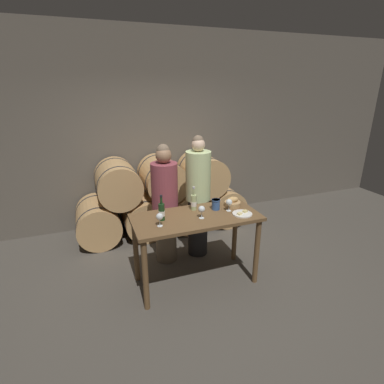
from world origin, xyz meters
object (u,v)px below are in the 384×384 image
object	(u,v)px
cheese_plate	(242,214)
bread_basket	(233,203)
blue_crock	(216,204)
wine_glass_center	(229,202)
wine_bottle_white	(194,202)
tasting_table	(196,226)
person_right	(198,197)
wine_glass_left	(202,209)
wine_bottle_red	(162,212)
person_left	(165,204)
wine_glass_far_left	(160,217)

from	to	relation	value
cheese_plate	bread_basket	bearing A→B (deg)	87.46
blue_crock	bread_basket	distance (m)	0.24
bread_basket	wine_glass_center	world-z (taller)	wine_glass_center
wine_bottle_white	cheese_plate	xyz separation A→B (m)	(0.49, -0.33, -0.09)
bread_basket	wine_glass_center	size ratio (longest dim) A/B	1.32
tasting_table	blue_crock	distance (m)	0.37
person_right	wine_glass_left	xyz separation A→B (m)	(-0.23, -0.70, 0.13)
person_right	wine_bottle_red	distance (m)	0.89
person_left	wine_glass_left	size ratio (longest dim) A/B	10.83
wine_glass_far_left	wine_glass_center	xyz separation A→B (m)	(0.89, 0.11, 0.00)
wine_bottle_white	wine_glass_center	xyz separation A→B (m)	(0.39, -0.18, 0.01)
wine_bottle_red	wine_glass_left	distance (m)	0.45
person_right	tasting_table	bearing A→B (deg)	-113.44
wine_glass_left	person_right	bearing A→B (deg)	71.69
wine_bottle_red	bread_basket	distance (m)	0.94
tasting_table	person_left	world-z (taller)	person_left
bread_basket	person_left	bearing A→B (deg)	146.22
blue_crock	person_left	bearing A→B (deg)	133.92
wine_bottle_white	wine_glass_center	size ratio (longest dim) A/B	1.95
wine_bottle_white	wine_glass_far_left	xyz separation A→B (m)	(-0.50, -0.29, 0.01)
bread_basket	wine_glass_left	distance (m)	0.54
person_left	wine_bottle_red	size ratio (longest dim) A/B	5.47
person_right	blue_crock	world-z (taller)	person_right
wine_glass_center	bread_basket	bearing A→B (deg)	46.41
person_left	wine_bottle_white	bearing A→B (deg)	-60.86
wine_bottle_white	cheese_plate	distance (m)	0.60
tasting_table	wine_glass_left	xyz separation A→B (m)	(0.04, -0.08, 0.24)
cheese_plate	wine_bottle_white	bearing A→B (deg)	145.80
wine_bottle_white	bread_basket	size ratio (longest dim) A/B	1.47
wine_glass_far_left	wine_glass_center	distance (m)	0.89
person_right	blue_crock	size ratio (longest dim) A/B	13.41
wine_bottle_red	blue_crock	bearing A→B (deg)	5.20
tasting_table	person_left	distance (m)	0.65
cheese_plate	blue_crock	bearing A→B (deg)	132.93
wine_glass_left	wine_glass_far_left	bearing A→B (deg)	-176.40
wine_bottle_red	blue_crock	distance (m)	0.70
person_left	bread_basket	distance (m)	0.90
bread_basket	wine_glass_far_left	size ratio (longest dim) A/B	1.32
person_left	cheese_plate	distance (m)	1.06
wine_glass_left	person_left	bearing A→B (deg)	108.99
wine_bottle_red	wine_glass_center	size ratio (longest dim) A/B	1.98
wine_bottle_red	wine_glass_center	distance (m)	0.83
tasting_table	cheese_plate	xyz separation A→B (m)	(0.53, -0.15, 0.14)
blue_crock	bread_basket	world-z (taller)	blue_crock
person_right	wine_glass_center	world-z (taller)	person_right
wine_glass_far_left	wine_glass_center	world-z (taller)	same
person_right	wine_glass_far_left	bearing A→B (deg)	-135.05
blue_crock	wine_glass_far_left	xyz separation A→B (m)	(-0.76, -0.21, 0.04)
wine_bottle_white	bread_basket	xyz separation A→B (m)	(0.50, -0.06, -0.05)
wine_bottle_red	person_left	bearing A→B (deg)	71.23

